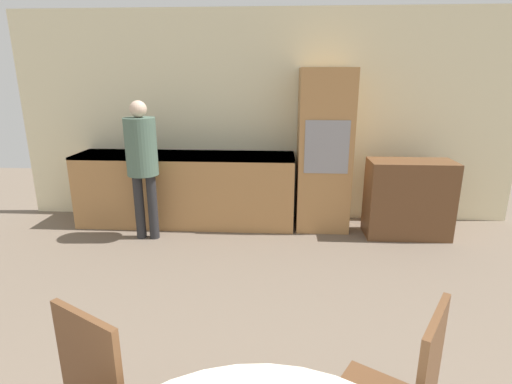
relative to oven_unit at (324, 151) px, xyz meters
name	(u,v)px	position (x,y,z in m)	size (l,w,h in m)	color
wall_back	(264,118)	(-0.73, 0.34, 0.35)	(6.30, 0.05, 2.60)	beige
kitchen_counter	(186,188)	(-1.69, -0.01, -0.49)	(2.68, 0.60, 0.90)	#AD7A47
oven_unit	(324,151)	(0.00, 0.00, 0.00)	(0.62, 0.59, 1.91)	#AD7A47
sideboard	(408,199)	(0.97, -0.25, -0.51)	(0.95, 0.45, 0.90)	brown
person_standing	(142,156)	(-2.04, -0.52, 0.01)	(0.34, 0.34, 1.57)	#262628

